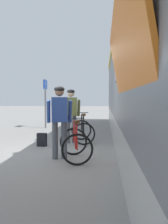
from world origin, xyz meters
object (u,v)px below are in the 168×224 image
Objects in this scene: bicycle_near_black at (83,130)px; water_bottle_near_the_bikes at (93,154)px; bicycle_far_red at (75,143)px; backpack_on_platform at (42,140)px; cyclist_far_in_blue at (59,116)px; platform_sign_post at (45,95)px; cyclist_near_in_olive at (71,111)px.

bicycle_near_black is 5.71× the size of water_bottle_near_the_bikes.
bicycle_far_red is (0.03, -2.38, 0.00)m from bicycle_near_black.
bicycle_far_red is at bearing -48.33° from backpack_on_platform.
water_bottle_near_the_bikes is (0.41, 0.16, -0.30)m from bicycle_far_red.
bicycle_far_red is (0.40, -0.09, -0.65)m from cyclist_far_in_blue.
backpack_on_platform is 1.94× the size of water_bottle_near_the_bikes.
backpack_on_platform is 4.95m from platform_sign_post.
cyclist_far_in_blue reaches higher than backpack_on_platform.
cyclist_far_in_blue is at bearing -56.91° from backpack_on_platform.
water_bottle_near_the_bikes is at bearing -78.68° from bicycle_near_black.
cyclist_near_in_olive is 2.18m from cyclist_far_in_blue.
backpack_on_platform is at bearing -147.80° from bicycle_near_black.
cyclist_near_in_olive reaches higher than bicycle_far_red.
water_bottle_near_the_bikes is at bearing -68.79° from cyclist_near_in_olive.
platform_sign_post is at bearing 114.31° from cyclist_near_in_olive.
platform_sign_post is at bearing 106.38° from cyclist_far_in_blue.
bicycle_near_black is at bearing -60.70° from platform_sign_post.
bicycle_near_black is (0.38, 0.11, -0.65)m from cyclist_near_in_olive.
bicycle_far_red is 6.76m from platform_sign_post.
bicycle_far_red is 5.78× the size of water_bottle_near_the_bikes.
cyclist_near_in_olive is 1.35m from backpack_on_platform.
platform_sign_post reaches higher than bicycle_near_black.
water_bottle_near_the_bikes is (1.64, -1.47, -0.10)m from backpack_on_platform.
backpack_on_platform is at bearing 126.89° from bicycle_far_red.
cyclist_far_in_blue is 0.73× the size of platform_sign_post.
platform_sign_post is at bearing 106.79° from backpack_on_platform.
platform_sign_post is (-0.99, 4.64, 1.42)m from backpack_on_platform.
cyclist_near_in_olive is 1.48× the size of bicycle_far_red.
cyclist_near_in_olive is 4.40× the size of backpack_on_platform.
cyclist_near_in_olive is 4.42m from platform_sign_post.
water_bottle_near_the_bikes is at bearing -37.17° from backpack_on_platform.
cyclist_near_in_olive is at bearing -164.01° from bicycle_near_black.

